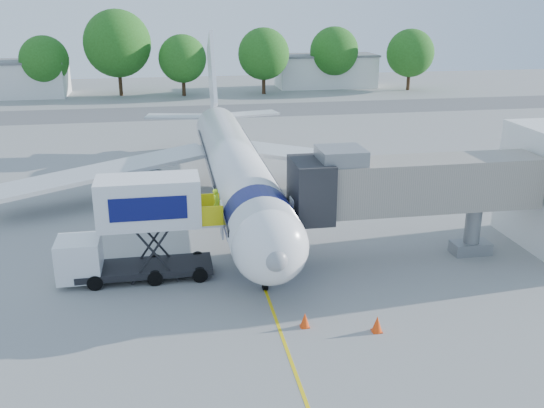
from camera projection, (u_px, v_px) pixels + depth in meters
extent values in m
plane|color=gray|center=(241.00, 224.00, 39.70)|extent=(160.00, 160.00, 0.00)
cube|color=yellow|center=(241.00, 224.00, 39.70)|extent=(0.15, 70.00, 0.01)
cube|color=#59595B|center=(201.00, 112.00, 78.85)|extent=(120.00, 10.00, 0.01)
cylinder|color=white|center=(235.00, 168.00, 41.53)|extent=(3.70, 28.00, 3.70)
sphere|color=white|center=(270.00, 246.00, 28.48)|extent=(3.70, 3.70, 3.70)
sphere|color=gray|center=(276.00, 260.00, 27.03)|extent=(1.10, 1.10, 1.10)
cone|color=white|center=(214.00, 121.00, 57.37)|extent=(3.70, 6.00, 3.70)
cube|color=white|center=(212.00, 75.00, 56.95)|extent=(0.35, 7.26, 8.29)
cube|color=silver|center=(347.00, 160.00, 46.50)|extent=(16.17, 9.32, 1.42)
cube|color=silver|center=(105.00, 171.00, 43.54)|extent=(16.17, 9.32, 1.42)
cylinder|color=#999BA0|center=(308.00, 182.00, 44.38)|extent=(2.10, 3.60, 2.10)
cylinder|color=#999BA0|center=(156.00, 190.00, 42.57)|extent=(2.10, 3.60, 2.10)
cube|color=black|center=(271.00, 240.00, 28.05)|extent=(2.60, 1.39, 0.81)
cylinder|color=#0B0F52|center=(260.00, 224.00, 31.27)|extent=(3.73, 2.00, 3.73)
cylinder|color=silver|center=(265.00, 276.00, 30.60)|extent=(0.16, 0.16, 1.50)
cylinder|color=black|center=(265.00, 284.00, 30.74)|extent=(0.25, 0.64, 0.64)
cylinder|color=black|center=(266.00, 189.00, 45.57)|extent=(0.35, 0.90, 0.90)
cylinder|color=black|center=(196.00, 193.00, 44.72)|extent=(0.35, 0.90, 0.90)
cube|color=gray|center=(419.00, 184.00, 33.23)|extent=(13.60, 2.60, 2.80)
cube|color=black|center=(311.00, 190.00, 32.23)|extent=(2.00, 3.20, 3.20)
cube|color=slate|center=(341.00, 156.00, 31.91)|extent=(2.40, 2.40, 0.80)
cylinder|color=slate|center=(472.00, 229.00, 34.75)|extent=(0.90, 0.90, 3.00)
cube|color=slate|center=(470.00, 248.00, 35.12)|extent=(2.20, 1.20, 0.70)
cylinder|color=black|center=(456.00, 249.00, 34.97)|extent=(0.30, 0.70, 0.70)
cylinder|color=black|center=(485.00, 247.00, 35.26)|extent=(0.30, 0.70, 0.70)
cube|color=black|center=(146.00, 268.00, 32.01)|extent=(7.00, 2.30, 0.35)
cube|color=white|center=(79.00, 258.00, 31.21)|extent=(2.20, 2.20, 2.10)
cube|color=black|center=(78.00, 250.00, 31.07)|extent=(1.90, 2.10, 0.70)
cube|color=white|center=(149.00, 201.00, 30.88)|extent=(5.20, 2.40, 2.50)
cube|color=#0B0F52|center=(148.00, 209.00, 29.75)|extent=(3.80, 0.04, 1.20)
cube|color=silver|center=(211.00, 220.00, 31.79)|extent=(1.10, 2.20, 0.10)
cube|color=yellow|center=(212.00, 216.00, 30.63)|extent=(1.10, 0.06, 1.10)
cube|color=yellow|center=(209.00, 203.00, 32.59)|extent=(1.10, 0.06, 1.10)
cylinder|color=black|center=(200.00, 275.00, 31.54)|extent=(0.80, 0.25, 0.80)
cylinder|color=black|center=(198.00, 259.00, 33.50)|extent=(0.80, 0.25, 0.80)
cylinder|color=black|center=(95.00, 283.00, 30.67)|extent=(0.80, 0.25, 0.80)
cylinder|color=black|center=(99.00, 266.00, 32.63)|extent=(0.80, 0.25, 0.80)
imported|color=#BBEF19|center=(217.00, 204.00, 31.56)|extent=(0.54, 0.68, 1.62)
cube|color=white|center=(294.00, 404.00, 20.98)|extent=(4.21, 3.08, 1.51)
cube|color=#0B0F52|center=(294.00, 392.00, 20.83)|extent=(2.64, 2.45, 0.38)
cylinder|color=black|center=(318.00, 388.00, 22.43)|extent=(0.80, 0.50, 0.76)
cone|color=#F7410D|center=(377.00, 324.00, 26.84)|extent=(0.48, 0.48, 0.77)
cube|color=#F7410D|center=(377.00, 331.00, 26.96)|extent=(0.44, 0.44, 0.04)
cone|color=#F7410D|center=(305.00, 320.00, 27.23)|extent=(0.44, 0.44, 0.70)
cube|color=#F7410D|center=(305.00, 326.00, 27.34)|extent=(0.40, 0.40, 0.04)
cube|color=silver|center=(4.00, 80.00, 90.22)|extent=(18.00, 8.00, 5.00)
cube|color=slate|center=(1.00, 62.00, 89.36)|extent=(18.40, 8.40, 0.30)
cube|color=silver|center=(326.00, 72.00, 100.30)|extent=(16.00, 7.00, 5.00)
cube|color=slate|center=(326.00, 55.00, 99.44)|extent=(16.40, 7.40, 0.30)
cylinder|color=#382314|center=(47.00, 87.00, 89.65)|extent=(0.56, 0.56, 3.18)
sphere|color=#225416|center=(44.00, 60.00, 88.39)|extent=(7.06, 7.06, 7.06)
cylinder|color=#382314|center=(120.00, 81.00, 91.41)|extent=(0.56, 0.56, 4.46)
sphere|color=#225416|center=(117.00, 43.00, 89.65)|extent=(9.91, 9.91, 9.91)
cylinder|color=#382314|center=(184.00, 85.00, 91.43)|extent=(0.56, 0.56, 3.20)
sphere|color=#225416|center=(182.00, 59.00, 90.17)|extent=(7.10, 7.10, 7.10)
cylinder|color=#382314|center=(264.00, 82.00, 93.13)|extent=(0.56, 0.56, 3.51)
sphere|color=#225416|center=(264.00, 54.00, 91.75)|extent=(7.79, 7.79, 7.79)
cylinder|color=#382314|center=(333.00, 78.00, 98.32)|extent=(0.56, 0.56, 3.48)
sphere|color=#225416|center=(334.00, 51.00, 96.94)|extent=(7.72, 7.72, 7.72)
cylinder|color=#382314|center=(408.00, 79.00, 97.11)|extent=(0.56, 0.56, 3.37)
sphere|color=#225416|center=(410.00, 53.00, 95.78)|extent=(7.49, 7.49, 7.49)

